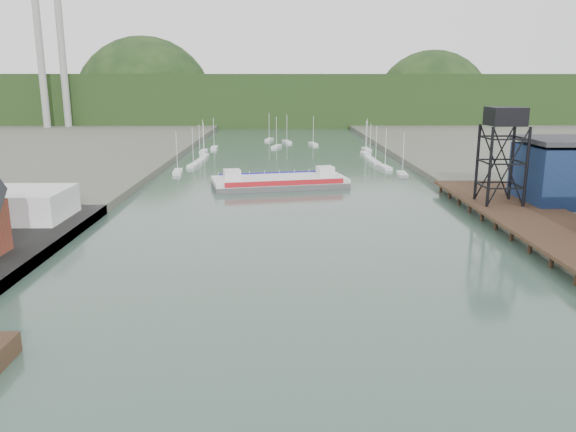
{
  "coord_description": "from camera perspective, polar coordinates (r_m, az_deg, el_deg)",
  "views": [
    {
      "loc": [
        -2.23,
        -34.8,
        22.11
      ],
      "look_at": [
        -1.04,
        40.98,
        4.0
      ],
      "focal_mm": 35.0,
      "sensor_mm": 36.0,
      "label": 1
    }
  ],
  "objects": [
    {
      "name": "ground",
      "position": [
        41.29,
        2.47,
        -18.96
      ],
      "size": [
        600.0,
        600.0,
        0.0
      ],
      "primitive_type": "plane",
      "color": "#294034",
      "rests_on": "ground"
    },
    {
      "name": "east_pier",
      "position": [
        91.19,
        24.61,
        -0.61
      ],
      "size": [
        14.0,
        70.0,
        2.45
      ],
      "color": "black",
      "rests_on": "ground"
    },
    {
      "name": "white_shed",
      "position": [
        96.28,
        -26.6,
        1.07
      ],
      "size": [
        18.0,
        12.0,
        4.5
      ],
      "primitive_type": "cube",
      "color": "silver",
      "rests_on": "west_quay"
    },
    {
      "name": "lift_tower",
      "position": [
        100.19,
        21.18,
        8.85
      ],
      "size": [
        6.5,
        6.5,
        16.0
      ],
      "color": "black",
      "rests_on": "east_pier"
    },
    {
      "name": "marina_sailboats",
      "position": [
        174.64,
        -0.13,
        6.28
      ],
      "size": [
        57.71,
        92.65,
        0.9
      ],
      "color": "silver",
      "rests_on": "ground"
    },
    {
      "name": "smokestacks",
      "position": [
        286.84,
        -22.82,
        14.0
      ],
      "size": [
        11.2,
        8.2,
        60.0
      ],
      "color": "#979893",
      "rests_on": "ground"
    },
    {
      "name": "distant_hills",
      "position": [
        336.36,
        -1.22,
        11.44
      ],
      "size": [
        500.0,
        120.0,
        80.0
      ],
      "color": "black",
      "rests_on": "ground"
    },
    {
      "name": "chain_ferry",
      "position": [
        121.71,
        -0.87,
        3.54
      ],
      "size": [
        30.33,
        17.08,
        4.12
      ],
      "rotation": [
        0.0,
        0.0,
        0.21
      ],
      "color": "#505053",
      "rests_on": "ground"
    }
  ]
}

